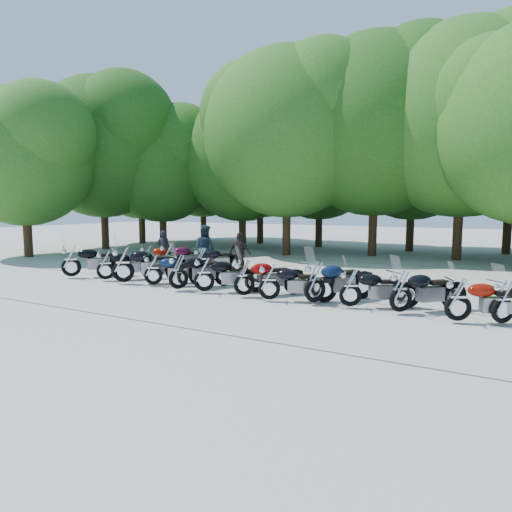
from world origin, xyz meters
The scene contains 32 objects.
ground centered at (0.00, 0.00, 0.00)m, with size 90.00×90.00×0.00m, color #A5A195.
tree_0 centered at (-15.42, 12.98, 5.45)m, with size 7.50×7.50×9.21m.
tree_1 centered at (-12.04, 11.24, 5.06)m, with size 6.97×6.97×8.55m.
tree_2 centered at (-7.25, 12.84, 5.31)m, with size 7.31×7.31×8.97m.
tree_3 centered at (-3.57, 11.24, 6.32)m, with size 8.70×8.70×10.67m.
tree_4 centered at (0.54, 13.09, 6.64)m, with size 9.13×9.13×11.20m.
tree_5 centered at (4.61, 13.20, 6.57)m, with size 9.04×9.04×11.10m.
tree_9 centered at (-13.53, 17.59, 5.52)m, with size 7.59×7.59×9.32m.
tree_10 centered at (-8.29, 16.97, 5.66)m, with size 7.78×7.78×9.55m.
tree_11 centered at (-3.76, 16.43, 5.49)m, with size 7.56×7.56×9.28m.
tree_12 centered at (1.80, 16.47, 5.72)m, with size 7.88×7.88×9.67m.
tree_16 centered at (-14.83, 4.00, 5.06)m, with size 6.97×6.97×8.55m.
tree_17 centered at (-14.68, 9.00, 6.04)m, with size 8.31×8.31×10.20m.
motorcycle_0 centered at (-7.11, 0.40, 0.67)m, with size 0.72×2.38×1.35m, color black, non-canonical shape.
motorcycle_1 centered at (-5.54, 0.57, 0.61)m, with size 0.66×2.16×1.22m, color black, non-canonical shape.
motorcycle_2 centered at (-4.51, 0.39, 0.72)m, with size 0.77×2.54×1.44m, color black, non-canonical shape.
motorcycle_3 centered at (-3.36, 0.58, 0.60)m, with size 0.64×2.11×1.19m, color #0E1E3D, non-canonical shape.
motorcycle_4 centered at (-2.11, 0.34, 0.65)m, with size 0.70×2.29×1.29m, color black, non-canonical shape.
motorcycle_5 centered at (-1.21, 0.44, 0.62)m, with size 0.67×2.19×1.24m, color black, non-canonical shape.
motorcycle_6 centered at (0.17, 0.49, 0.63)m, with size 0.67×2.21×1.25m, color #890505, non-canonical shape.
motorcycle_7 centered at (1.07, 0.33, 0.59)m, with size 0.64×2.10×1.18m, color black, non-canonical shape.
motorcycle_8 centered at (2.32, 0.58, 0.66)m, with size 0.71×2.34×1.32m, color #0D1A39, non-canonical shape.
motorcycle_9 centered at (3.29, 0.62, 0.58)m, with size 0.62×2.05×1.16m, color black, non-canonical shape.
motorcycle_10 centered at (4.56, 0.59, 0.62)m, with size 0.66×2.18×1.23m, color black, non-canonical shape.
motorcycle_11 centered at (5.88, 0.34, 0.59)m, with size 0.64×2.09×1.18m, color maroon, non-canonical shape.
motorcycle_12 centered at (6.77, 0.60, 0.59)m, with size 0.63×2.07×1.17m, color black, non-canonical shape.
motorcycle_13 centered at (-5.92, 3.12, 0.59)m, with size 0.64×2.09×1.18m, color #901305, non-canonical shape.
motorcycle_14 centered at (-4.91, 3.17, 0.65)m, with size 0.70×2.30×1.30m, color #39071C, non-canonical shape.
motorcycle_15 centered at (-3.37, 3.26, 0.60)m, with size 0.65×2.13×1.20m, color black, non-canonical shape.
rider_0 centered at (-5.98, 4.19, 0.80)m, with size 0.58×0.38×1.60m, color black.
rider_1 centered at (-3.76, 4.07, 0.94)m, with size 0.91×0.71×1.88m, color #1B3039.
rider_2 centered at (-2.29, 4.34, 0.80)m, with size 0.94×0.39×1.61m, color black.
Camera 1 is at (6.80, -10.71, 2.69)m, focal length 32.00 mm.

